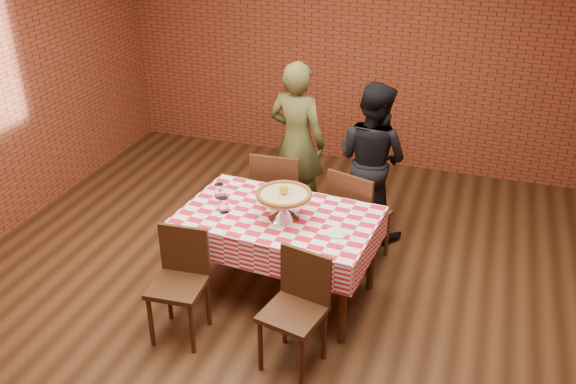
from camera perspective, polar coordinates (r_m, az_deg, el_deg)
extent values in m
plane|color=black|center=(5.19, -2.26, -10.09)|extent=(6.00, 6.00, 0.00)
plane|color=brown|center=(7.19, 6.19, 13.65)|extent=(5.50, 0.00, 5.50)
cube|color=#412511|center=(5.07, -0.80, -5.82)|extent=(1.57, 1.02, 0.75)
cylinder|color=beige|center=(4.73, -0.39, -0.25)|extent=(0.47, 0.47, 0.03)
ellipsoid|color=yellow|center=(4.71, -0.39, 0.29)|extent=(0.07, 0.07, 0.09)
cylinder|color=white|center=(4.90, -5.93, -1.19)|extent=(0.08, 0.08, 0.12)
cylinder|color=white|center=(5.12, -6.32, 0.10)|extent=(0.08, 0.08, 0.12)
cylinder|color=white|center=(4.63, 4.48, -3.77)|extent=(0.17, 0.17, 0.01)
cube|color=white|center=(4.53, 4.24, -4.61)|extent=(0.05, 0.04, 0.00)
cube|color=white|center=(4.58, 5.99, -4.29)|extent=(0.05, 0.04, 0.00)
cube|color=silver|center=(5.05, 0.69, -0.11)|extent=(0.11, 0.10, 0.13)
imported|color=#4C4F27|center=(6.06, 0.82, 4.64)|extent=(0.64, 0.47, 1.60)
imported|color=black|center=(5.85, 7.68, 2.94)|extent=(0.89, 0.81, 1.50)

